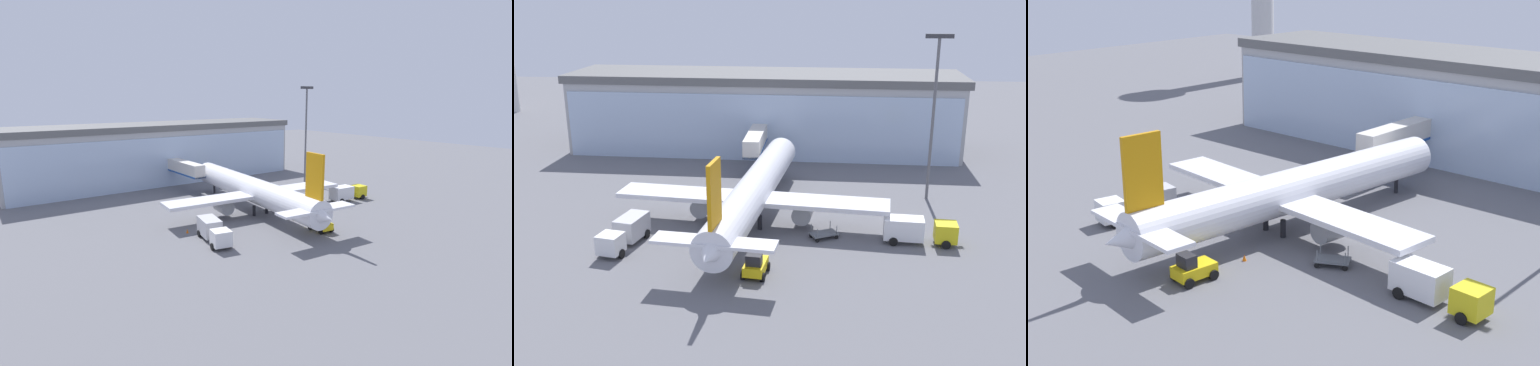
% 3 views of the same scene
% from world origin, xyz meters
% --- Properties ---
extents(ground, '(240.00, 240.00, 0.00)m').
position_xyz_m(ground, '(0.00, 0.00, 0.00)').
color(ground, slate).
extents(terminal_building, '(62.03, 17.09, 12.37)m').
position_xyz_m(terminal_building, '(-0.00, 40.50, 6.19)').
color(terminal_building, '#A9A9A9').
rests_on(terminal_building, ground).
extents(jet_bridge, '(2.57, 14.88, 5.75)m').
position_xyz_m(jet_bridge, '(-0.25, 29.29, 4.38)').
color(jet_bridge, beige).
rests_on(jet_bridge, ground).
extents(apron_light_mast, '(3.20, 0.40, 19.99)m').
position_xyz_m(apron_light_mast, '(22.00, 17.39, 11.77)').
color(apron_light_mast, '#59595E').
rests_on(apron_light_mast, ground).
extents(airplane, '(30.08, 37.75, 11.20)m').
position_xyz_m(airplane, '(1.29, 8.15, 3.48)').
color(airplane, silver).
rests_on(airplane, ground).
extents(catering_truck, '(3.77, 7.60, 2.65)m').
position_xyz_m(catering_truck, '(-11.03, 0.69, 1.47)').
color(catering_truck, silver).
rests_on(catering_truck, ground).
extents(fuel_truck, '(7.46, 3.02, 2.65)m').
position_xyz_m(fuel_truck, '(18.55, 3.40, 1.47)').
color(fuel_truck, yellow).
rests_on(fuel_truck, ground).
extents(baggage_cart, '(3.22, 2.70, 1.50)m').
position_xyz_m(baggage_cart, '(9.08, 3.96, 0.50)').
color(baggage_cart, slate).
rests_on(baggage_cart, ground).
extents(pushback_tug, '(2.52, 3.40, 2.30)m').
position_xyz_m(pushback_tug, '(2.74, -5.09, 0.97)').
color(pushback_tug, yellow).
rests_on(pushback_tug, ground).
extents(safety_cone_nose, '(0.36, 0.36, 0.55)m').
position_xyz_m(safety_cone_nose, '(3.13, 0.07, 0.28)').
color(safety_cone_nose, orange).
rests_on(safety_cone_nose, ground).
extents(safety_cone_wingtip, '(0.36, 0.36, 0.55)m').
position_xyz_m(safety_cone_wingtip, '(-12.10, 5.51, 0.28)').
color(safety_cone_wingtip, orange).
rests_on(safety_cone_wingtip, ground).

